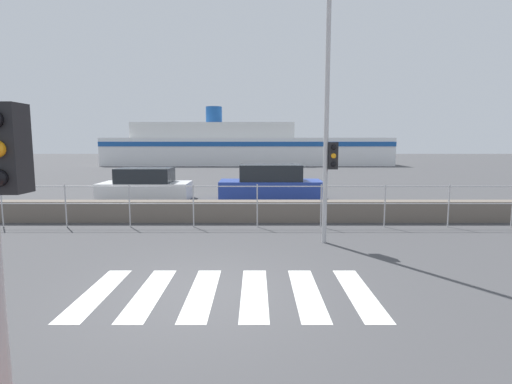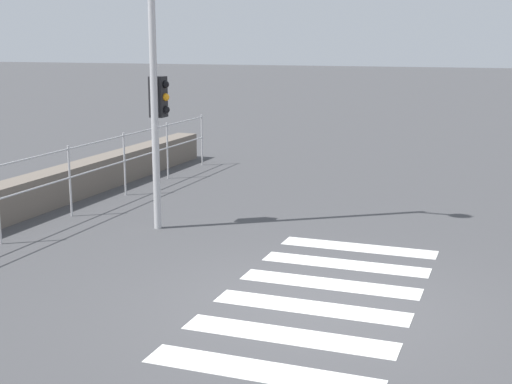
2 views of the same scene
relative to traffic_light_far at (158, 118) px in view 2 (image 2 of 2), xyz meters
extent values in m
plane|color=#424244|center=(-2.80, -3.49, -1.89)|extent=(160.00, 160.00, 0.00)
cube|color=silver|center=(-4.60, -3.49, -1.89)|extent=(0.45, 2.40, 0.01)
cube|color=silver|center=(-3.70, -3.49, -1.89)|extent=(0.45, 2.40, 0.01)
cube|color=silver|center=(-2.80, -3.49, -1.89)|extent=(0.45, 2.40, 0.01)
cube|color=silver|center=(-1.90, -3.49, -1.89)|extent=(0.45, 2.40, 0.01)
cube|color=silver|center=(-1.00, -3.49, -1.89)|extent=(0.45, 2.40, 0.01)
cube|color=silver|center=(-0.10, -3.49, -1.89)|extent=(0.45, 2.40, 0.01)
cylinder|color=#B2B2B5|center=(0.11, 1.88, -1.24)|extent=(0.04, 0.04, 1.31)
cylinder|color=#B2B2B5|center=(2.04, 1.88, -1.24)|extent=(0.04, 0.04, 1.31)
cylinder|color=#B2B2B5|center=(3.98, 1.88, -1.24)|extent=(0.04, 0.04, 1.31)
cylinder|color=#B2B2B5|center=(5.92, 1.88, -1.24)|extent=(0.04, 0.04, 1.31)
cylinder|color=#B2B2B5|center=(-0.11, 0.01, -0.61)|extent=(0.10, 0.10, 2.57)
cube|color=black|center=(0.06, 0.01, 0.34)|extent=(0.24, 0.24, 0.68)
sphere|color=black|center=(0.06, -0.13, 0.55)|extent=(0.13, 0.13, 0.13)
sphere|color=orange|center=(0.06, -0.13, 0.34)|extent=(0.13, 0.13, 0.13)
sphere|color=black|center=(0.06, -0.13, 0.13)|extent=(0.13, 0.13, 0.13)
cylinder|color=#B2B2B5|center=(-0.11, -0.01, 1.39)|extent=(0.12, 0.12, 6.56)
camera|label=1|loc=(-1.87, -10.06, 0.69)|focal=28.00mm
camera|label=2|loc=(-10.66, -5.65, 1.27)|focal=50.00mm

